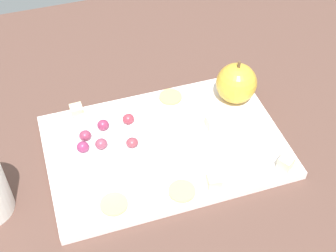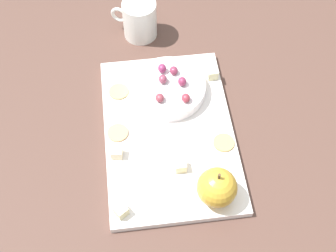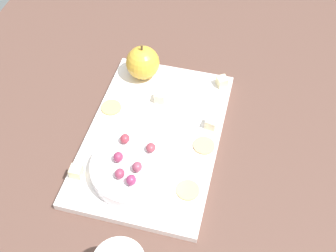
{
  "view_description": "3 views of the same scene",
  "coord_description": "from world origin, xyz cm",
  "px_view_note": "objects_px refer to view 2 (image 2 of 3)",
  "views": [
    {
      "loc": [
        12.1,
        50.77,
        64.2
      ],
      "look_at": [
        -4.06,
        0.63,
        8.98
      ],
      "focal_mm": 51.0,
      "sensor_mm": 36.0,
      "label": 1
    },
    {
      "loc": [
        -53.23,
        7.46,
        82.07
      ],
      "look_at": [
        -4.16,
        1.36,
        8.22
      ],
      "focal_mm": 49.48,
      "sensor_mm": 36.0,
      "label": 2
    },
    {
      "loc": [
        45.66,
        16.47,
        71.26
      ],
      "look_at": [
        -3.11,
        4.03,
        9.14
      ],
      "focal_mm": 45.83,
      "sensor_mm": 36.0,
      "label": 3
    }
  ],
  "objects_px": {
    "cracker_2": "(224,143)",
    "grape_5": "(182,81)",
    "serving_dish": "(169,88)",
    "grape_1": "(163,79)",
    "cheese_cube_3": "(179,166)",
    "grape_3": "(160,98)",
    "apple_whole": "(217,188)",
    "cup": "(139,19)",
    "cheese_cube_2": "(212,74)",
    "grape_4": "(186,98)",
    "cheese_cube_0": "(121,211)",
    "grape_0": "(174,70)",
    "cracker_0": "(118,133)",
    "grape_2": "(162,68)",
    "cracker_1": "(119,92)",
    "cheese_cube_1": "(117,153)",
    "platter": "(169,132)"
  },
  "relations": [
    {
      "from": "grape_2",
      "to": "grape_3",
      "type": "bearing_deg",
      "value": 169.8
    },
    {
      "from": "grape_4",
      "to": "cheese_cube_3",
      "type": "bearing_deg",
      "value": 166.98
    },
    {
      "from": "cheese_cube_2",
      "to": "grape_4",
      "type": "distance_m",
      "value": 0.11
    },
    {
      "from": "cheese_cube_3",
      "to": "cracker_1",
      "type": "relative_size",
      "value": 0.5
    },
    {
      "from": "grape_2",
      "to": "cheese_cube_0",
      "type": "bearing_deg",
      "value": 160.02
    },
    {
      "from": "grape_2",
      "to": "grape_4",
      "type": "relative_size",
      "value": 1.0
    },
    {
      "from": "cracker_0",
      "to": "cracker_1",
      "type": "height_order",
      "value": "same"
    },
    {
      "from": "cheese_cube_0",
      "to": "grape_0",
      "type": "distance_m",
      "value": 0.32
    },
    {
      "from": "grape_4",
      "to": "cracker_1",
      "type": "bearing_deg",
      "value": 66.25
    },
    {
      "from": "apple_whole",
      "to": "cracker_0",
      "type": "relative_size",
      "value": 1.74
    },
    {
      "from": "serving_dish",
      "to": "grape_4",
      "type": "distance_m",
      "value": 0.06
    },
    {
      "from": "serving_dish",
      "to": "grape_1",
      "type": "height_order",
      "value": "grape_1"
    },
    {
      "from": "apple_whole",
      "to": "cheese_cube_3",
      "type": "xyz_separation_m",
      "value": [
        0.06,
        0.06,
        -0.03
      ]
    },
    {
      "from": "cracker_0",
      "to": "grape_2",
      "type": "distance_m",
      "value": 0.17
    },
    {
      "from": "grape_4",
      "to": "cup",
      "type": "height_order",
      "value": "cup"
    },
    {
      "from": "platter",
      "to": "cheese_cube_0",
      "type": "bearing_deg",
      "value": 147.36
    },
    {
      "from": "cheese_cube_3",
      "to": "grape_3",
      "type": "relative_size",
      "value": 1.07
    },
    {
      "from": "cheese_cube_2",
      "to": "grape_5",
      "type": "xyz_separation_m",
      "value": [
        -0.03,
        0.07,
        0.02
      ]
    },
    {
      "from": "platter",
      "to": "cheese_cube_2",
      "type": "bearing_deg",
      "value": -41.15
    },
    {
      "from": "cracker_1",
      "to": "cup",
      "type": "bearing_deg",
      "value": -18.72
    },
    {
      "from": "cheese_cube_1",
      "to": "cheese_cube_3",
      "type": "relative_size",
      "value": 1.0
    },
    {
      "from": "serving_dish",
      "to": "grape_3",
      "type": "relative_size",
      "value": 7.97
    },
    {
      "from": "cracker_2",
      "to": "cup",
      "type": "xyz_separation_m",
      "value": [
        0.33,
        0.13,
        0.03
      ]
    },
    {
      "from": "apple_whole",
      "to": "grape_5",
      "type": "relative_size",
      "value": 3.72
    },
    {
      "from": "cheese_cube_0",
      "to": "grape_3",
      "type": "relative_size",
      "value": 1.07
    },
    {
      "from": "cheese_cube_1",
      "to": "grape_4",
      "type": "bearing_deg",
      "value": -56.87
    },
    {
      "from": "grape_0",
      "to": "cheese_cube_0",
      "type": "bearing_deg",
      "value": 155.55
    },
    {
      "from": "cheese_cube_3",
      "to": "cracker_1",
      "type": "xyz_separation_m",
      "value": [
        0.2,
        0.1,
        -0.01
      ]
    },
    {
      "from": "cheese_cube_0",
      "to": "cheese_cube_2",
      "type": "relative_size",
      "value": 1.0
    },
    {
      "from": "grape_3",
      "to": "serving_dish",
      "type": "bearing_deg",
      "value": -32.09
    },
    {
      "from": "cheese_cube_0",
      "to": "grape_4",
      "type": "xyz_separation_m",
      "value": [
        0.21,
        -0.15,
        0.02
      ]
    },
    {
      "from": "platter",
      "to": "cup",
      "type": "height_order",
      "value": "cup"
    },
    {
      "from": "cracker_0",
      "to": "grape_5",
      "type": "xyz_separation_m",
      "value": [
        0.09,
        -0.14,
        0.03
      ]
    },
    {
      "from": "platter",
      "to": "cheese_cube_0",
      "type": "xyz_separation_m",
      "value": [
        -0.16,
        0.11,
        0.02
      ]
    },
    {
      "from": "cup",
      "to": "cheese_cube_1",
      "type": "bearing_deg",
      "value": 167.55
    },
    {
      "from": "cheese_cube_2",
      "to": "cheese_cube_0",
      "type": "bearing_deg",
      "value": 143.44
    },
    {
      "from": "cracker_2",
      "to": "grape_5",
      "type": "distance_m",
      "value": 0.15
    },
    {
      "from": "apple_whole",
      "to": "grape_4",
      "type": "relative_size",
      "value": 3.72
    },
    {
      "from": "grape_3",
      "to": "grape_4",
      "type": "distance_m",
      "value": 0.05
    },
    {
      "from": "cheese_cube_2",
      "to": "grape_0",
      "type": "bearing_deg",
      "value": 90.96
    },
    {
      "from": "apple_whole",
      "to": "grape_1",
      "type": "xyz_separation_m",
      "value": [
        0.26,
        0.07,
        -0.0
      ]
    },
    {
      "from": "apple_whole",
      "to": "serving_dish",
      "type": "bearing_deg",
      "value": 12.04
    },
    {
      "from": "cheese_cube_0",
      "to": "grape_3",
      "type": "xyz_separation_m",
      "value": [
        0.22,
        -0.09,
        0.02
      ]
    },
    {
      "from": "cracker_1",
      "to": "cheese_cube_2",
      "type": "bearing_deg",
      "value": -85.13
    },
    {
      "from": "cheese_cube_0",
      "to": "cheese_cube_1",
      "type": "bearing_deg",
      "value": -0.18
    },
    {
      "from": "serving_dish",
      "to": "grape_3",
      "type": "bearing_deg",
      "value": 147.91
    },
    {
      "from": "serving_dish",
      "to": "apple_whole",
      "type": "distance_m",
      "value": 0.25
    },
    {
      "from": "grape_1",
      "to": "grape_3",
      "type": "xyz_separation_m",
      "value": [
        -0.05,
        0.01,
        -0.0
      ]
    },
    {
      "from": "cheese_cube_0",
      "to": "cup",
      "type": "relative_size",
      "value": 0.2
    },
    {
      "from": "cracker_1",
      "to": "grape_2",
      "type": "relative_size",
      "value": 2.14
    }
  ]
}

